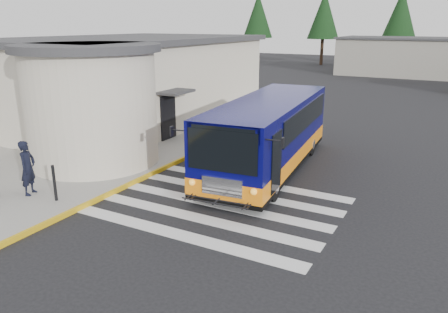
% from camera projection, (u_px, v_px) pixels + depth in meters
% --- Properties ---
extents(ground, '(140.00, 140.00, 0.00)m').
position_uv_depth(ground, '(239.00, 198.00, 14.88)').
color(ground, black).
rests_on(ground, ground).
extents(sidewalk, '(10.00, 34.00, 0.15)m').
position_uv_depth(sidewalk, '(117.00, 138.00, 22.32)').
color(sidewalk, gray).
rests_on(sidewalk, ground).
extents(curb_strip, '(0.12, 34.00, 0.16)m').
position_uv_depth(curb_strip, '(200.00, 151.00, 20.06)').
color(curb_strip, gold).
rests_on(curb_strip, ground).
extents(station_building, '(12.70, 18.70, 4.80)m').
position_uv_depth(station_building, '(124.00, 81.00, 24.88)').
color(station_building, beige).
rests_on(station_building, ground).
extents(crosswalk, '(8.00, 5.35, 0.01)m').
position_uv_depth(crosswalk, '(215.00, 204.00, 14.43)').
color(crosswalk, silver).
rests_on(crosswalk, ground).
extents(transit_bus, '(4.04, 10.32, 2.85)m').
position_uv_depth(transit_bus, '(268.00, 137.00, 17.44)').
color(transit_bus, '#070751').
rests_on(transit_bus, ground).
extents(pedestrian_a, '(0.65, 0.79, 1.86)m').
position_uv_depth(pedestrian_a, '(28.00, 168.00, 14.62)').
color(pedestrian_a, black).
rests_on(pedestrian_a, sidewalk).
extents(bollard, '(0.10, 0.10, 1.22)m').
position_uv_depth(bollard, '(54.00, 183.00, 14.16)').
color(bollard, black).
rests_on(bollard, sidewalk).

